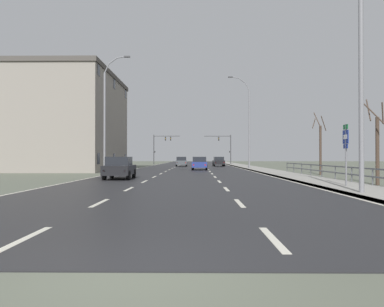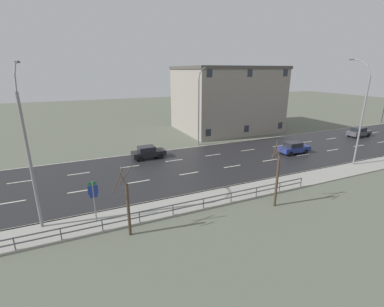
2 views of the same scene
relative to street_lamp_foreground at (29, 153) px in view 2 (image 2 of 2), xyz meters
name	(u,v)px [view 2 (image 2 of 2)]	position (x,y,z in m)	size (l,w,h in m)	color
ground_plane	(332,144)	(-7.42, 37.85, -5.50)	(160.00, 160.00, 0.12)	#5B6051
road_asphalt_strip	(383,136)	(-7.42, 49.84, -5.43)	(14.00, 120.00, 0.03)	#232326
guardrail	(157,211)	(2.43, 7.64, -4.74)	(0.07, 28.05, 1.00)	#515459
street_lamp_foreground	(29,153)	(0.00, 0.00, 0.00)	(2.81, 0.24, 11.18)	slate
street_lamp_midground	(361,116)	(0.02, 32.00, 0.30)	(2.76, 0.24, 11.79)	slate
street_lamp_left_bank	(199,109)	(-14.87, 19.20, -0.07)	(2.45, 0.24, 10.96)	slate
highway_sign	(94,197)	(0.98, 3.55, -3.38)	(0.09, 0.68, 3.21)	slate
car_near_right	(294,148)	(-6.12, 28.96, -4.64)	(1.90, 4.14, 1.57)	navy
car_distant	(148,152)	(-11.89, 10.82, -4.64)	(1.92, 4.14, 1.57)	black
car_mid_centre	(359,132)	(-8.95, 45.72, -4.64)	(1.95, 4.16, 1.57)	#474C51
brick_building	(226,99)	(-22.95, 28.44, 0.18)	(13.81, 16.74, 11.23)	gray
bare_tree_near	(128,206)	(3.45, 5.45, -3.29)	(1.24, 1.46, 4.83)	#423328
bare_tree_mid	(277,178)	(4.18, 17.06, -3.04)	(1.25, 1.39, 5.43)	#423328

